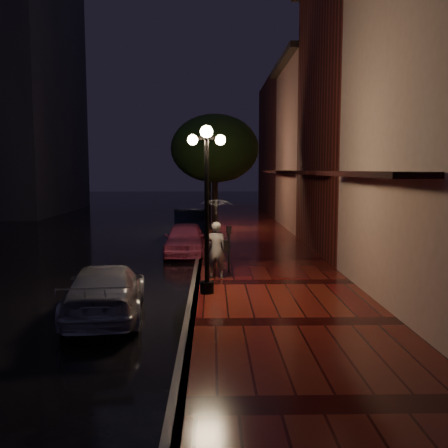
% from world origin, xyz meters
% --- Properties ---
extents(ground, '(120.00, 120.00, 0.00)m').
position_xyz_m(ground, '(0.00, 0.00, 0.00)').
color(ground, black).
rests_on(ground, ground).
extents(sidewalk, '(4.50, 60.00, 0.15)m').
position_xyz_m(sidewalk, '(2.25, 0.00, 0.07)').
color(sidewalk, '#4D0E0D').
rests_on(sidewalk, ground).
extents(curb, '(0.25, 60.00, 0.15)m').
position_xyz_m(curb, '(0.00, 0.00, 0.07)').
color(curb, '#595451').
rests_on(curb, ground).
extents(storefront_mid, '(5.00, 8.00, 11.00)m').
position_xyz_m(storefront_mid, '(7.00, 2.00, 5.50)').
color(storefront_mid, '#511914').
rests_on(storefront_mid, ground).
extents(storefront_far, '(5.00, 8.00, 9.00)m').
position_xyz_m(storefront_far, '(7.00, 10.00, 4.50)').
color(storefront_far, '#8C5951').
rests_on(storefront_far, ground).
extents(storefront_extra, '(5.00, 12.00, 10.00)m').
position_xyz_m(storefront_extra, '(7.00, 20.00, 5.00)').
color(storefront_extra, '#511914').
rests_on(storefront_extra, ground).
extents(streetlamp_near, '(0.96, 0.36, 4.31)m').
position_xyz_m(streetlamp_near, '(0.35, -5.00, 2.60)').
color(streetlamp_near, black).
rests_on(streetlamp_near, sidewalk).
extents(streetlamp_far, '(0.96, 0.36, 4.31)m').
position_xyz_m(streetlamp_far, '(0.35, 9.00, 2.60)').
color(streetlamp_far, black).
rests_on(streetlamp_far, sidewalk).
extents(street_tree, '(4.16, 4.16, 5.80)m').
position_xyz_m(street_tree, '(0.61, 5.99, 4.24)').
color(street_tree, black).
rests_on(street_tree, sidewalk).
extents(pink_car, '(1.53, 3.79, 1.29)m').
position_xyz_m(pink_car, '(-0.60, 1.79, 0.65)').
color(pink_car, '#ED6191').
rests_on(pink_car, ground).
extents(navy_car, '(1.88, 4.48, 1.44)m').
position_xyz_m(navy_car, '(-0.60, 6.17, 0.72)').
color(navy_car, black).
rests_on(navy_car, ground).
extents(silver_car, '(2.13, 4.30, 1.20)m').
position_xyz_m(silver_car, '(-1.94, -6.56, 0.60)').
color(silver_car, '#ABAAB2').
rests_on(silver_car, ground).
extents(woman_with_umbrella, '(0.98, 1.00, 2.37)m').
position_xyz_m(woman_with_umbrella, '(0.60, -3.20, 1.71)').
color(woman_with_umbrella, silver).
rests_on(woman_with_umbrella, sidewalk).
extents(parking_meter, '(0.16, 0.14, 1.46)m').
position_xyz_m(parking_meter, '(1.00, -2.35, 1.03)').
color(parking_meter, black).
rests_on(parking_meter, sidewalk).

